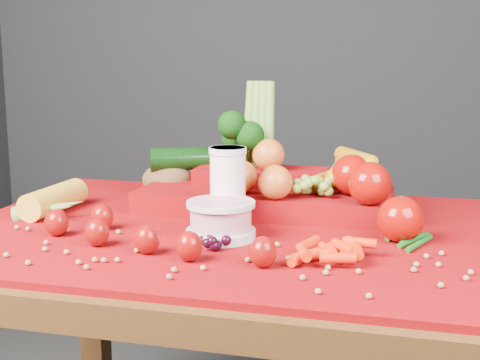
% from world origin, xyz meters
% --- Properties ---
extents(table, '(1.10, 0.80, 0.75)m').
position_xyz_m(table, '(0.00, 0.00, 0.66)').
color(table, '#34200C').
rests_on(table, ground).
extents(red_cloth, '(1.05, 0.75, 0.01)m').
position_xyz_m(red_cloth, '(0.00, 0.00, 0.76)').
color(red_cloth, '#7A0405').
rests_on(red_cloth, table).
extents(milk_glass, '(0.07, 0.07, 0.15)m').
position_xyz_m(milk_glass, '(-0.02, 0.00, 0.84)').
color(milk_glass, white).
rests_on(milk_glass, red_cloth).
extents(yogurt_bowl, '(0.12, 0.12, 0.07)m').
position_xyz_m(yogurt_bowl, '(-0.01, -0.08, 0.80)').
color(yogurt_bowl, silver).
rests_on(yogurt_bowl, red_cloth).
extents(strawberry_scatter, '(0.44, 0.18, 0.05)m').
position_xyz_m(strawberry_scatter, '(-0.13, -0.17, 0.79)').
color(strawberry_scatter, '#7E0307').
rests_on(strawberry_scatter, red_cloth).
extents(dark_grape_cluster, '(0.06, 0.05, 0.03)m').
position_xyz_m(dark_grape_cluster, '(-0.01, -0.14, 0.78)').
color(dark_grape_cluster, black).
rests_on(dark_grape_cluster, red_cloth).
extents(soybean_scatter, '(0.84, 0.24, 0.01)m').
position_xyz_m(soybean_scatter, '(0.00, -0.20, 0.77)').
color(soybean_scatter, '#9F7644').
rests_on(soybean_scatter, red_cloth).
extents(corn_ear, '(0.19, 0.23, 0.06)m').
position_xyz_m(corn_ear, '(-0.39, -0.01, 0.78)').
color(corn_ear, gold).
rests_on(corn_ear, red_cloth).
extents(potato, '(0.12, 0.09, 0.08)m').
position_xyz_m(potato, '(-0.22, 0.21, 0.80)').
color(potato, brown).
rests_on(potato, red_cloth).
extents(baby_carrot_pile, '(0.17, 0.17, 0.03)m').
position_xyz_m(baby_carrot_pile, '(0.19, -0.15, 0.78)').
color(baby_carrot_pile, red).
rests_on(baby_carrot_pile, red_cloth).
extents(green_bean_pile, '(0.14, 0.12, 0.01)m').
position_xyz_m(green_bean_pile, '(0.32, -0.01, 0.77)').
color(green_bean_pile, '#145915').
rests_on(green_bean_pile, red_cloth).
extents(produce_mound, '(0.60, 0.38, 0.27)m').
position_xyz_m(produce_mound, '(0.05, 0.15, 0.82)').
color(produce_mound, '#7A0405').
rests_on(produce_mound, red_cloth).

